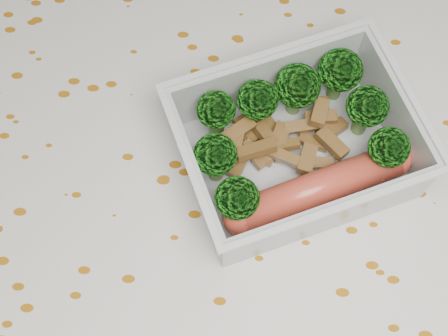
{
  "coord_description": "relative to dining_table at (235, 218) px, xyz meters",
  "views": [
    {
      "loc": [
        0.0,
        -0.18,
        1.2
      ],
      "look_at": [
        -0.01,
        -0.0,
        0.78
      ],
      "focal_mm": 50.0,
      "sensor_mm": 36.0,
      "label": 1
    }
  ],
  "objects": [
    {
      "name": "sausage",
      "position": [
        0.06,
        -0.01,
        0.11
      ],
      "size": [
        0.14,
        0.08,
        0.03
      ],
      "color": "#C64530",
      "rests_on": "lunch_container"
    },
    {
      "name": "ground_plane",
      "position": [
        0.0,
        0.0,
        -0.67
      ],
      "size": [
        4.0,
        4.0,
        0.0
      ],
      "primitive_type": "plane",
      "color": "olive",
      "rests_on": "ground"
    },
    {
      "name": "tablecloth",
      "position": [
        0.0,
        0.0,
        0.05
      ],
      "size": [
        1.46,
        0.96,
        0.19
      ],
      "color": "silver",
      "rests_on": "dining_table"
    },
    {
      "name": "meat_pile",
      "position": [
        0.03,
        0.03,
        0.11
      ],
      "size": [
        0.1,
        0.07,
        0.03
      ],
      "color": "brown",
      "rests_on": "lunch_container"
    },
    {
      "name": "lunch_container",
      "position": [
        0.04,
        0.02,
        0.11
      ],
      "size": [
        0.21,
        0.19,
        0.06
      ],
      "color": "silver",
      "rests_on": "tablecloth"
    },
    {
      "name": "broccoli_florets",
      "position": [
        0.04,
        0.04,
        0.13
      ],
      "size": [
        0.15,
        0.14,
        0.05
      ],
      "color": "#608C3F",
      "rests_on": "lunch_container"
    },
    {
      "name": "dining_table",
      "position": [
        0.0,
        0.0,
        0.0
      ],
      "size": [
        1.4,
        0.9,
        0.75
      ],
      "color": "brown",
      "rests_on": "ground"
    }
  ]
}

